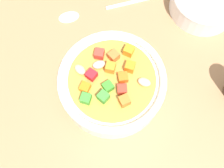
{
  "coord_description": "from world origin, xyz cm",
  "views": [
    {
      "loc": [
        12.59,
        5.12,
        39.56
      ],
      "look_at": [
        0.0,
        0.0,
        2.49
      ],
      "focal_mm": 43.36,
      "sensor_mm": 36.0,
      "label": 1
    }
  ],
  "objects": [
    {
      "name": "side_bowl_small",
      "position": [
        -19.62,
        8.77,
        2.03
      ],
      "size": [
        11.33,
        11.33,
        3.92
      ],
      "color": "white",
      "rests_on": "ground_plane"
    },
    {
      "name": "soup_bowl_main",
      "position": [
        -0.0,
        -0.01,
        2.72
      ],
      "size": [
        15.39,
        15.39,
        6.04
      ],
      "color": "white",
      "rests_on": "ground_plane"
    },
    {
      "name": "spoon",
      "position": [
        -13.18,
        -6.92,
        0.35
      ],
      "size": [
        13.94,
        17.41,
        0.75
      ],
      "rotation": [
        0.0,
        0.0,
        5.37
      ],
      "color": "silver",
      "rests_on": "ground_plane"
    },
    {
      "name": "ground_plane",
      "position": [
        0.0,
        0.0,
        -1.0
      ],
      "size": [
        140.0,
        140.0,
        2.0
      ],
      "primitive_type": "cube",
      "color": "#9E754F"
    }
  ]
}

